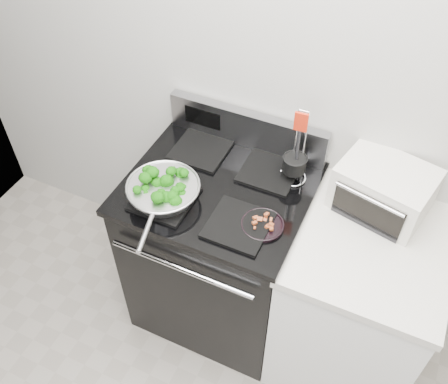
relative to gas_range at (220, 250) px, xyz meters
The scene contains 8 objects.
back_wall 0.97m from the gas_range, 48.22° to the left, with size 4.00×0.02×2.70m, color #B3B0A9.
gas_range is the anchor object (origin of this frame).
counter 0.69m from the gas_range, ahead, with size 0.62×0.68×0.92m.
skillet 0.57m from the gas_range, 135.42° to the right, with size 0.31×0.48×0.07m.
broccoli_pile 0.58m from the gas_range, 135.98° to the right, with size 0.24×0.24×0.08m, color #073304, non-canonical shape.
bacon_plate 0.56m from the gas_range, 27.50° to the right, with size 0.17×0.17×0.04m.
utensil_holder 0.62m from the gas_range, 32.25° to the left, with size 0.12×0.12×0.37m.
toaster_oven 0.87m from the gas_range, 16.79° to the left, with size 0.42×0.35×0.21m.
Camera 1 is at (0.35, 0.06, 2.49)m, focal length 40.00 mm.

